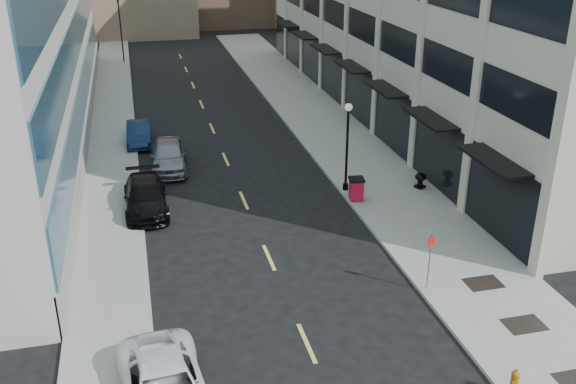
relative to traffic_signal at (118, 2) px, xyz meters
name	(u,v)px	position (x,y,z in m)	size (l,w,h in m)	color
ground	(324,382)	(5.50, -48.00, -5.72)	(160.00, 160.00, 0.00)	black
sidewalk_right	(347,148)	(13.00, -28.00, -5.64)	(5.00, 80.00, 0.15)	gray
sidewalk_left	(112,168)	(-1.00, -28.00, -5.64)	(3.00, 80.00, 0.15)	gray
grate_mid	(524,324)	(13.10, -47.00, -5.56)	(1.40, 1.00, 0.01)	black
grate_far	(483,283)	(13.10, -44.20, -5.56)	(1.40, 1.00, 0.01)	black
road_centerline	(234,178)	(5.50, -31.00, -5.71)	(0.15, 68.20, 0.01)	#D8CC4C
traffic_signal	(118,2)	(0.00, 0.00, 0.00)	(0.66, 0.66, 6.98)	black
car_black_pickup	(146,197)	(0.70, -34.00, -5.00)	(2.02, 4.98, 1.45)	black
car_silver_sedan	(169,155)	(2.20, -28.76, -4.90)	(1.93, 4.80, 1.64)	gray
car_blue_sedan	(139,133)	(0.70, -23.94, -5.04)	(1.44, 4.12, 1.36)	#122345
fire_hydrant	(515,382)	(10.80, -50.00, -5.15)	(0.35, 0.35, 0.87)	#C2680D
trash_bin	(356,188)	(10.90, -35.58, -4.94)	(0.80, 0.85, 1.17)	red
lamppost	(347,139)	(10.80, -34.25, -2.80)	(0.39, 0.39, 4.71)	black
sign_post	(430,253)	(10.80, -44.02, -4.04)	(0.28, 0.06, 2.37)	slate
urn_planter	(420,179)	(14.65, -34.94, -5.07)	(0.59, 0.59, 0.82)	black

